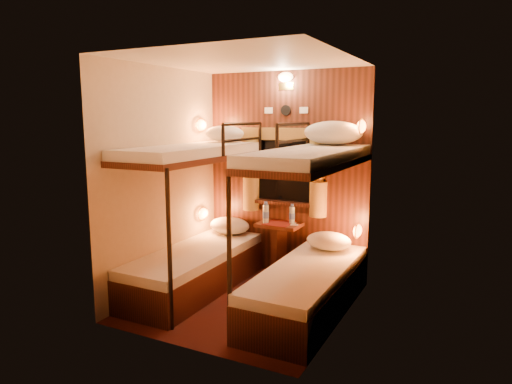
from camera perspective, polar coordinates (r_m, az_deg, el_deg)
The scene contains 22 objects.
floor at distance 4.81m, azimuth -1.37°, elevation -13.57°, with size 2.10×2.10×0.00m, color #36130E.
ceiling at distance 4.46m, azimuth -1.49°, elevation 16.12°, with size 2.10×2.10×0.00m, color silver.
wall_back at distance 5.42m, azimuth 3.81°, elevation 2.20°, with size 2.40×2.40×0.00m, color #C6B293.
wall_front at distance 3.60m, azimuth -9.33°, elevation -1.56°, with size 2.40×2.40×0.00m, color #C6B293.
wall_left at distance 5.03m, azimuth -11.54°, elevation 1.46°, with size 2.40×2.40×0.00m, color #C6B293.
wall_right at distance 4.11m, azimuth 10.96°, elevation -0.25°, with size 2.40×2.40×0.00m, color #C6B293.
back_panel at distance 5.41m, azimuth 3.75°, elevation 2.18°, with size 2.00×0.03×2.40m, color black.
bunk_left at distance 5.00m, azimuth -7.62°, elevation -5.97°, with size 0.72×1.90×1.82m.
bunk_right at distance 4.43m, azimuth 6.52°, elevation -7.98°, with size 0.72×1.90×1.82m.
window at distance 5.38m, azimuth 3.62°, elevation 1.94°, with size 1.00×0.12×0.79m.
curtains at distance 5.34m, azimuth 3.49°, elevation 2.78°, with size 1.10×0.22×1.00m.
back_fixtures at distance 5.35m, azimuth 3.72°, elevation 13.33°, with size 0.54×0.09×0.48m.
reading_lamps at distance 5.10m, azimuth 2.28°, elevation 2.21°, with size 2.00×0.20×1.25m.
table at distance 5.40m, azimuth 2.89°, elevation -6.34°, with size 0.50×0.34×0.66m.
bottle_left at distance 5.32m, azimuth 1.23°, elevation -2.74°, with size 0.07×0.07×0.25m.
bottle_right at distance 5.31m, azimuth 4.53°, elevation -2.89°, with size 0.07×0.07×0.23m.
sachet_a at distance 5.25m, azimuth 4.79°, elevation -4.11°, with size 0.08×0.06×0.01m, color silver.
sachet_b at distance 5.35m, azimuth 4.67°, elevation -3.86°, with size 0.07×0.05×0.01m, color silver.
pillow_lower_left at distance 5.62m, azimuth -3.32°, elevation -4.20°, with size 0.52×0.37×0.20m, color white.
pillow_lower_right at distance 5.01m, azimuth 9.08°, elevation -6.05°, with size 0.49×0.35×0.19m, color white.
pillow_upper_left at distance 5.38m, azimuth -3.96°, elevation 7.29°, with size 0.48×0.35×0.19m, color white.
pillow_upper_right at distance 4.89m, azimuth 9.62°, elevation 7.32°, with size 0.63×0.45×0.25m, color white.
Camera 1 is at (2.09, -3.91, 1.88)m, focal length 32.00 mm.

